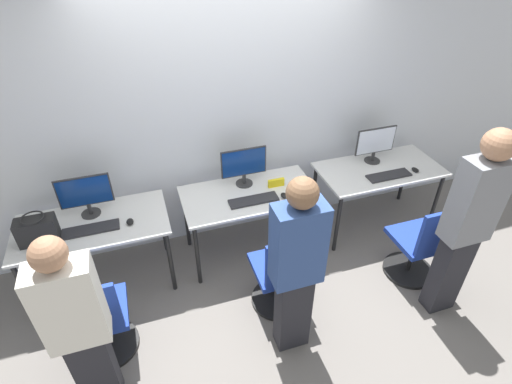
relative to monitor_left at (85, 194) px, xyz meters
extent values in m
plane|color=slate|center=(1.42, -0.47, -0.94)|extent=(20.00, 20.00, 0.00)
cube|color=silver|center=(1.42, 0.31, 0.46)|extent=(12.00, 0.05, 2.80)
cube|color=silver|center=(0.00, -0.14, -0.23)|extent=(1.28, 0.66, 0.02)
cylinder|color=black|center=(-0.59, -0.42, -0.59)|extent=(0.04, 0.04, 0.70)
cylinder|color=black|center=(0.59, -0.42, -0.59)|extent=(0.04, 0.04, 0.70)
cylinder|color=black|center=(-0.59, 0.14, -0.59)|extent=(0.04, 0.04, 0.70)
cylinder|color=black|center=(0.59, 0.14, -0.59)|extent=(0.04, 0.04, 0.70)
cylinder|color=#2D2D2D|center=(0.00, 0.00, -0.21)|extent=(0.17, 0.17, 0.01)
cylinder|color=#2D2D2D|center=(0.00, 0.00, -0.15)|extent=(0.04, 0.04, 0.10)
cube|color=#2D2D2D|center=(0.00, 0.00, 0.03)|extent=(0.44, 0.01, 0.28)
cube|color=navy|center=(0.00, -0.01, 0.03)|extent=(0.42, 0.01, 0.26)
cube|color=#262628|center=(0.00, -0.23, -0.20)|extent=(0.46, 0.14, 0.02)
ellipsoid|color=black|center=(0.32, -0.24, -0.20)|extent=(0.06, 0.09, 0.03)
cylinder|color=black|center=(-0.02, -0.86, -0.92)|extent=(0.48, 0.48, 0.03)
cylinder|color=black|center=(-0.02, -0.86, -0.72)|extent=(0.04, 0.04, 0.37)
cube|color=navy|center=(-0.02, -0.86, -0.51)|extent=(0.44, 0.44, 0.05)
cube|color=navy|center=(-0.02, -1.06, -0.26)|extent=(0.40, 0.04, 0.44)
cube|color=#232328|center=(-0.05, -1.28, -0.58)|extent=(0.25, 0.16, 0.72)
cube|color=silver|center=(-0.05, -1.28, 0.09)|extent=(0.36, 0.20, 0.62)
sphere|color=#9E7051|center=(-0.05, -1.28, 0.50)|extent=(0.20, 0.20, 0.20)
cube|color=silver|center=(1.42, -0.14, -0.23)|extent=(1.28, 0.66, 0.02)
cylinder|color=black|center=(0.83, -0.42, -0.59)|extent=(0.04, 0.04, 0.70)
cylinder|color=black|center=(2.01, -0.42, -0.59)|extent=(0.04, 0.04, 0.70)
cylinder|color=black|center=(0.83, 0.14, -0.59)|extent=(0.04, 0.04, 0.70)
cylinder|color=black|center=(2.01, 0.14, -0.59)|extent=(0.04, 0.04, 0.70)
cylinder|color=#2D2D2D|center=(1.42, 0.03, -0.21)|extent=(0.17, 0.17, 0.01)
cylinder|color=#2D2D2D|center=(1.42, 0.03, -0.15)|extent=(0.04, 0.04, 0.10)
cube|color=#2D2D2D|center=(1.42, 0.03, 0.03)|extent=(0.44, 0.01, 0.28)
cube|color=navy|center=(1.42, 0.02, 0.03)|extent=(0.42, 0.01, 0.26)
cube|color=#262628|center=(1.42, -0.27, -0.20)|extent=(0.46, 0.14, 0.02)
ellipsoid|color=black|center=(1.71, -0.30, -0.20)|extent=(0.06, 0.09, 0.03)
cylinder|color=black|center=(1.46, -0.85, -0.92)|extent=(0.48, 0.48, 0.03)
cylinder|color=black|center=(1.46, -0.85, -0.72)|extent=(0.04, 0.04, 0.37)
cube|color=navy|center=(1.46, -0.85, -0.51)|extent=(0.44, 0.44, 0.05)
cube|color=navy|center=(1.46, -1.05, -0.26)|extent=(0.40, 0.04, 0.44)
cube|color=#232328|center=(1.41, -1.27, -0.56)|extent=(0.25, 0.16, 0.75)
cube|color=navy|center=(1.41, -1.27, 0.13)|extent=(0.36, 0.20, 0.65)
sphere|color=brown|center=(1.41, -1.27, 0.57)|extent=(0.21, 0.21, 0.21)
cube|color=silver|center=(2.84, -0.14, -0.23)|extent=(1.28, 0.66, 0.02)
cylinder|color=black|center=(2.25, -0.42, -0.59)|extent=(0.04, 0.04, 0.70)
cylinder|color=black|center=(3.42, -0.42, -0.59)|extent=(0.04, 0.04, 0.70)
cylinder|color=black|center=(2.25, 0.14, -0.59)|extent=(0.04, 0.04, 0.70)
cylinder|color=black|center=(3.42, 0.14, -0.59)|extent=(0.04, 0.04, 0.70)
cylinder|color=#2D2D2D|center=(2.84, 0.01, -0.21)|extent=(0.17, 0.17, 0.01)
cylinder|color=#2D2D2D|center=(2.84, 0.01, -0.15)|extent=(0.04, 0.04, 0.10)
cube|color=#2D2D2D|center=(2.84, 0.02, 0.03)|extent=(0.44, 0.01, 0.28)
cube|color=silver|center=(2.84, 0.01, 0.03)|extent=(0.42, 0.01, 0.26)
cube|color=#262628|center=(2.84, -0.30, -0.20)|extent=(0.46, 0.14, 0.02)
ellipsoid|color=black|center=(3.15, -0.30, -0.20)|extent=(0.06, 0.09, 0.03)
cylinder|color=black|center=(2.80, -0.92, -0.92)|extent=(0.48, 0.48, 0.03)
cylinder|color=black|center=(2.80, -0.92, -0.72)|extent=(0.04, 0.04, 0.37)
cube|color=navy|center=(2.80, -0.92, -0.51)|extent=(0.44, 0.44, 0.05)
cube|color=navy|center=(2.80, -1.13, -0.26)|extent=(0.40, 0.04, 0.44)
cube|color=#232328|center=(2.80, -1.34, -0.53)|extent=(0.25, 0.16, 0.81)
cube|color=slate|center=(2.80, -1.34, 0.23)|extent=(0.36, 0.20, 0.71)
sphere|color=#9E7051|center=(2.80, -1.34, 0.70)|extent=(0.23, 0.23, 0.23)
cube|color=black|center=(-0.38, -0.24, -0.10)|extent=(0.30, 0.14, 0.22)
torus|color=black|center=(-0.38, -0.24, 0.03)|extent=(0.18, 0.18, 0.01)
cube|color=yellow|center=(1.70, -0.11, -0.17)|extent=(0.16, 0.03, 0.08)
camera|label=1|loc=(0.52, -3.06, 1.99)|focal=28.00mm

